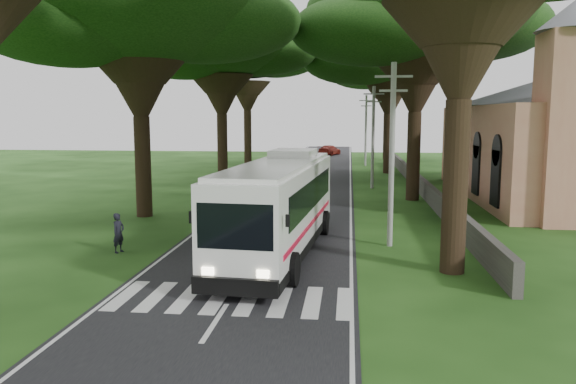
# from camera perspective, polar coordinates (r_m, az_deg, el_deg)

# --- Properties ---
(ground) EXTENTS (140.00, 140.00, 0.00)m
(ground) POSITION_cam_1_polar(r_m,az_deg,el_deg) (19.91, -4.68, -9.03)
(ground) COLOR #1B3F12
(ground) RESTS_ON ground
(road) EXTENTS (8.00, 120.00, 0.04)m
(road) POSITION_cam_1_polar(r_m,az_deg,el_deg) (44.23, 1.44, 0.34)
(road) COLOR black
(road) RESTS_ON ground
(crosswalk) EXTENTS (8.00, 3.00, 0.01)m
(crosswalk) POSITION_cam_1_polar(r_m,az_deg,el_deg) (18.05, -5.90, -10.85)
(crosswalk) COLOR silver
(crosswalk) RESTS_ON ground
(property_wall) EXTENTS (0.35, 50.00, 1.20)m
(property_wall) POSITION_cam_1_polar(r_m,az_deg,el_deg) (43.35, 13.27, 0.77)
(property_wall) COLOR #383533
(property_wall) RESTS_ON ground
(church) EXTENTS (14.00, 24.00, 11.60)m
(church) POSITION_cam_1_polar(r_m,az_deg,el_deg) (42.69, 25.82, 5.90)
(church) COLOR tan
(church) RESTS_ON ground
(pole_near) EXTENTS (1.60, 0.24, 8.00)m
(pole_near) POSITION_cam_1_polar(r_m,az_deg,el_deg) (24.83, 10.51, 4.03)
(pole_near) COLOR gray
(pole_near) RESTS_ON ground
(pole_mid) EXTENTS (1.60, 0.24, 8.00)m
(pole_mid) POSITION_cam_1_polar(r_m,az_deg,el_deg) (44.77, 8.63, 5.70)
(pole_mid) COLOR gray
(pole_mid) RESTS_ON ground
(pole_far) EXTENTS (1.60, 0.24, 8.00)m
(pole_far) POSITION_cam_1_polar(r_m,az_deg,el_deg) (64.75, 7.91, 6.34)
(pole_far) COLOR gray
(pole_far) RESTS_ON ground
(tree_l_mida) EXTENTS (14.80, 14.80, 14.74)m
(tree_l_mida) POSITION_cam_1_polar(r_m,az_deg,el_deg) (33.34, -15.04, 17.46)
(tree_l_mida) COLOR black
(tree_l_mida) RESTS_ON ground
(tree_l_midb) EXTENTS (13.82, 13.82, 14.86)m
(tree_l_midb) POSITION_cam_1_polar(r_m,az_deg,el_deg) (50.33, -6.84, 14.62)
(tree_l_midb) COLOR black
(tree_l_midb) RESTS_ON ground
(tree_l_far) EXTENTS (14.09, 14.09, 16.00)m
(tree_l_far) POSITION_cam_1_polar(r_m,az_deg,el_deg) (68.17, -4.19, 13.76)
(tree_l_far) COLOR black
(tree_l_far) RESTS_ON ground
(tree_r_mida) EXTENTS (14.98, 14.98, 15.41)m
(tree_r_mida) POSITION_cam_1_polar(r_m,az_deg,el_deg) (39.46, 13.04, 16.88)
(tree_r_mida) COLOR black
(tree_r_mida) RESTS_ON ground
(tree_r_midb) EXTENTS (15.29, 15.29, 15.24)m
(tree_r_midb) POSITION_cam_1_polar(r_m,az_deg,el_deg) (57.17, 10.36, 13.85)
(tree_r_midb) COLOR black
(tree_r_midb) RESTS_ON ground
(tree_r_far) EXTENTS (14.15, 14.15, 15.24)m
(tree_r_far) POSITION_cam_1_polar(r_m,az_deg,el_deg) (75.13, 10.15, 12.53)
(tree_r_far) COLOR black
(tree_r_far) RESTS_ON ground
(coach_bus) EXTENTS (3.86, 13.23, 3.85)m
(coach_bus) POSITION_cam_1_polar(r_m,az_deg,el_deg) (23.27, -0.88, -1.31)
(coach_bus) COLOR white
(coach_bus) RESTS_ON ground
(distant_car_a) EXTENTS (2.81, 4.24, 1.34)m
(distant_car_a) POSITION_cam_1_polar(r_m,az_deg,el_deg) (61.35, 1.21, 3.08)
(distant_car_a) COLOR #B0B0B5
(distant_car_a) RESTS_ON road
(distant_car_b) EXTENTS (1.87, 3.88, 1.22)m
(distant_car_b) POSITION_cam_1_polar(r_m,az_deg,el_deg) (68.71, 0.66, 3.54)
(distant_car_b) COLOR navy
(distant_car_b) RESTS_ON road
(distant_car_c) EXTENTS (3.54, 5.31, 1.43)m
(distant_car_c) POSITION_cam_1_polar(r_m,az_deg,el_deg) (81.67, 4.23, 4.27)
(distant_car_c) COLOR maroon
(distant_car_c) RESTS_ON road
(pedestrian) EXTENTS (0.57, 0.71, 1.68)m
(pedestrian) POSITION_cam_1_polar(r_m,az_deg,el_deg) (24.75, -16.84, -3.99)
(pedestrian) COLOR black
(pedestrian) RESTS_ON ground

